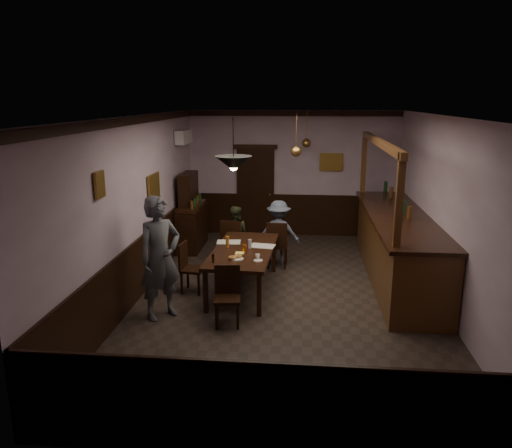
# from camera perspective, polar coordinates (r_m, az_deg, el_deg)

# --- Properties ---
(room) EXTENTS (5.01, 8.01, 3.01)m
(room) POSITION_cam_1_polar(r_m,az_deg,el_deg) (8.14, 3.61, 1.60)
(room) COLOR #2D2621
(room) RESTS_ON ground
(dining_table) EXTENTS (1.11, 2.25, 0.75)m
(dining_table) POSITION_cam_1_polar(r_m,az_deg,el_deg) (8.60, -1.45, -3.30)
(dining_table) COLOR black
(dining_table) RESTS_ON ground
(chair_far_left) EXTENTS (0.44, 0.44, 0.95)m
(chair_far_left) POSITION_cam_1_polar(r_m,az_deg,el_deg) (9.92, -2.77, -1.92)
(chair_far_left) COLOR black
(chair_far_left) RESTS_ON ground
(chair_far_right) EXTENTS (0.42, 0.42, 0.94)m
(chair_far_right) POSITION_cam_1_polar(r_m,az_deg,el_deg) (9.80, 2.42, -2.15)
(chair_far_right) COLOR black
(chair_far_right) RESTS_ON ground
(chair_near) EXTENTS (0.42, 0.42, 0.88)m
(chair_near) POSITION_cam_1_polar(r_m,az_deg,el_deg) (7.44, -3.30, -7.83)
(chair_near) COLOR black
(chair_near) RESTS_ON ground
(chair_side) EXTENTS (0.42, 0.42, 0.87)m
(chair_side) POSITION_cam_1_polar(r_m,az_deg,el_deg) (8.68, -7.69, -4.68)
(chair_side) COLOR black
(chair_side) RESTS_ON ground
(person_standing) EXTENTS (0.80, 0.81, 1.89)m
(person_standing) POSITION_cam_1_polar(r_m,az_deg,el_deg) (7.62, -10.91, -3.83)
(person_standing) COLOR #4E515A
(person_standing) RESTS_ON ground
(person_seated_left) EXTENTS (0.57, 0.45, 1.16)m
(person_seated_left) POSITION_cam_1_polar(r_m,az_deg,el_deg) (10.17, -2.46, -1.15)
(person_seated_left) COLOR #3C4127
(person_seated_left) RESTS_ON ground
(person_seated_right) EXTENTS (0.85, 0.49, 1.30)m
(person_seated_right) POSITION_cam_1_polar(r_m,az_deg,el_deg) (10.03, 2.59, -0.96)
(person_seated_right) COLOR slate
(person_seated_right) RESTS_ON ground
(newspaper_left) EXTENTS (0.44, 0.34, 0.01)m
(newspaper_left) POSITION_cam_1_polar(r_m,az_deg,el_deg) (8.99, -3.14, -2.07)
(newspaper_left) COLOR silver
(newspaper_left) RESTS_ON dining_table
(newspaper_right) EXTENTS (0.46, 0.36, 0.01)m
(newspaper_right) POSITION_cam_1_polar(r_m,az_deg,el_deg) (8.75, 0.75, -2.52)
(newspaper_right) COLOR silver
(newspaper_right) RESTS_ON dining_table
(napkin) EXTENTS (0.16, 0.16, 0.00)m
(napkin) POSITION_cam_1_polar(r_m,az_deg,el_deg) (8.37, -1.87, -3.31)
(napkin) COLOR #FCE85D
(napkin) RESTS_ON dining_table
(saucer) EXTENTS (0.15, 0.15, 0.01)m
(saucer) POSITION_cam_1_polar(r_m,az_deg,el_deg) (7.97, 0.23, -4.18)
(saucer) COLOR white
(saucer) RESTS_ON dining_table
(coffee_cup) EXTENTS (0.08, 0.08, 0.07)m
(coffee_cup) POSITION_cam_1_polar(r_m,az_deg,el_deg) (8.03, 0.20, -3.72)
(coffee_cup) COLOR white
(coffee_cup) RESTS_ON saucer
(pastry_plate) EXTENTS (0.22, 0.22, 0.01)m
(pastry_plate) POSITION_cam_1_polar(r_m,az_deg,el_deg) (8.06, -2.21, -3.98)
(pastry_plate) COLOR white
(pastry_plate) RESTS_ON dining_table
(pastry_ring_a) EXTENTS (0.13, 0.13, 0.04)m
(pastry_ring_a) POSITION_cam_1_polar(r_m,az_deg,el_deg) (8.03, -2.73, -3.85)
(pastry_ring_a) COLOR #C68C47
(pastry_ring_a) RESTS_ON pastry_plate
(pastry_ring_b) EXTENTS (0.13, 0.13, 0.04)m
(pastry_ring_b) POSITION_cam_1_polar(r_m,az_deg,el_deg) (8.10, -2.07, -3.67)
(pastry_ring_b) COLOR #C68C47
(pastry_ring_b) RESTS_ON pastry_plate
(soda_can) EXTENTS (0.07, 0.07, 0.12)m
(soda_can) POSITION_cam_1_polar(r_m,az_deg,el_deg) (8.43, -1.35, -2.76)
(soda_can) COLOR orange
(soda_can) RESTS_ON dining_table
(beer_glass) EXTENTS (0.06, 0.06, 0.20)m
(beer_glass) POSITION_cam_1_polar(r_m,az_deg,el_deg) (8.66, -3.28, -2.05)
(beer_glass) COLOR #BF721E
(beer_glass) RESTS_ON dining_table
(water_glass) EXTENTS (0.06, 0.06, 0.15)m
(water_glass) POSITION_cam_1_polar(r_m,az_deg,el_deg) (8.62, -0.70, -2.28)
(water_glass) COLOR silver
(water_glass) RESTS_ON dining_table
(pepper_mill) EXTENTS (0.04, 0.04, 0.14)m
(pepper_mill) POSITION_cam_1_polar(r_m,az_deg,el_deg) (7.91, -4.93, -3.90)
(pepper_mill) COLOR black
(pepper_mill) RESTS_ON dining_table
(sideboard) EXTENTS (0.46, 1.28, 1.70)m
(sideboard) POSITION_cam_1_polar(r_m,az_deg,el_deg) (11.15, -7.43, 0.64)
(sideboard) COLOR black
(sideboard) RESTS_ON ground
(bar_counter) EXTENTS (1.07, 4.59, 2.57)m
(bar_counter) POSITION_cam_1_polar(r_m,az_deg,el_deg) (9.51, 15.84, -2.37)
(bar_counter) COLOR #542F16
(bar_counter) RESTS_ON ground
(door_back) EXTENTS (0.90, 0.06, 2.10)m
(door_back) POSITION_cam_1_polar(r_m,az_deg,el_deg) (12.15, -0.05, 3.67)
(door_back) COLOR black
(door_back) RESTS_ON ground
(ac_unit) EXTENTS (0.20, 0.85, 0.30)m
(ac_unit) POSITION_cam_1_polar(r_m,az_deg,el_deg) (11.18, -8.27, 9.85)
(ac_unit) COLOR white
(ac_unit) RESTS_ON ground
(picture_left_small) EXTENTS (0.04, 0.28, 0.36)m
(picture_left_small) POSITION_cam_1_polar(r_m,az_deg,el_deg) (6.98, -17.45, 4.31)
(picture_left_small) COLOR olive
(picture_left_small) RESTS_ON ground
(picture_left_large) EXTENTS (0.04, 0.62, 0.48)m
(picture_left_large) POSITION_cam_1_polar(r_m,az_deg,el_deg) (9.28, -11.60, 4.17)
(picture_left_large) COLOR olive
(picture_left_large) RESTS_ON ground
(picture_back) EXTENTS (0.55, 0.04, 0.42)m
(picture_back) POSITION_cam_1_polar(r_m,az_deg,el_deg) (12.01, 8.60, 7.01)
(picture_back) COLOR olive
(picture_back) RESTS_ON ground
(pendant_iron) EXTENTS (0.56, 0.56, 0.78)m
(pendant_iron) POSITION_cam_1_polar(r_m,az_deg,el_deg) (7.47, -2.59, 6.93)
(pendant_iron) COLOR black
(pendant_iron) RESTS_ON ground
(pendant_brass_mid) EXTENTS (0.20, 0.20, 0.81)m
(pendant_brass_mid) POSITION_cam_1_polar(r_m,az_deg,el_deg) (9.48, 4.60, 8.27)
(pendant_brass_mid) COLOR #BF8C3F
(pendant_brass_mid) RESTS_ON ground
(pendant_brass_far) EXTENTS (0.20, 0.20, 0.81)m
(pendant_brass_far) POSITION_cam_1_polar(r_m,az_deg,el_deg) (11.28, 5.78, 9.18)
(pendant_brass_far) COLOR #BF8C3F
(pendant_brass_far) RESTS_ON ground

